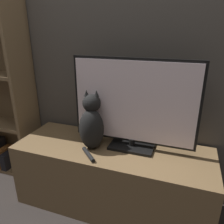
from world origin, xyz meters
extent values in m
cube|color=#47423D|center=(0.00, 1.22, 1.30)|extent=(4.80, 0.05, 2.60)
cube|color=brown|center=(0.00, 0.93, 0.25)|extent=(1.44, 0.51, 0.50)
cube|color=black|center=(0.13, 0.98, 0.51)|extent=(0.32, 0.19, 0.02)
cylinder|color=black|center=(0.13, 0.98, 0.55)|extent=(0.04, 0.04, 0.05)
cube|color=black|center=(0.13, 0.99, 0.85)|extent=(0.87, 0.02, 0.59)
cube|color=silver|center=(0.13, 0.98, 0.85)|extent=(0.84, 0.01, 0.56)
ellipsoid|color=black|center=(-0.14, 0.88, 0.65)|extent=(0.21, 0.19, 0.30)
ellipsoid|color=silver|center=(-0.15, 0.94, 0.64)|extent=(0.11, 0.07, 0.16)
sphere|color=black|center=(-0.14, 0.91, 0.84)|extent=(0.15, 0.15, 0.13)
cone|color=black|center=(-0.18, 0.90, 0.91)|extent=(0.04, 0.04, 0.04)
cone|color=black|center=(-0.11, 0.92, 0.91)|extent=(0.04, 0.04, 0.04)
cylinder|color=black|center=(-0.11, 0.77, 0.52)|extent=(0.15, 0.14, 0.03)
cube|color=brown|center=(-0.84, 1.05, 0.95)|extent=(0.03, 0.28, 1.89)
cube|color=brown|center=(-1.23, 1.05, 0.01)|extent=(0.76, 0.25, 0.03)
cube|color=#AD662D|center=(-1.19, 1.03, 0.12)|extent=(0.07, 0.21, 0.18)
cube|color=black|center=(-1.11, 1.03, 0.11)|extent=(0.06, 0.21, 0.16)
camera|label=1|loc=(0.47, -0.39, 1.31)|focal=35.00mm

